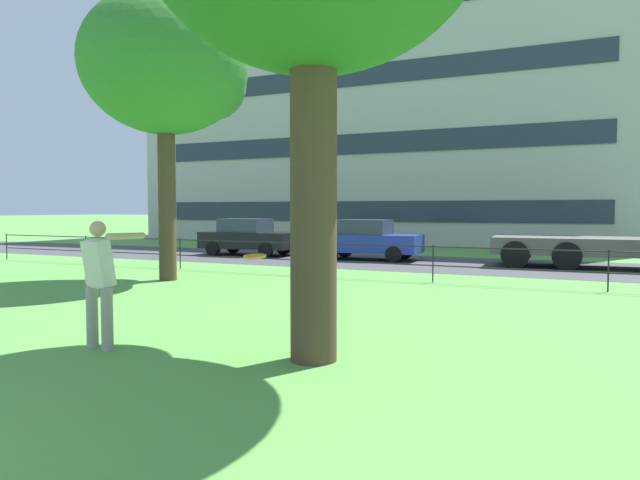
{
  "coord_description": "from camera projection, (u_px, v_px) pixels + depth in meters",
  "views": [
    {
      "loc": [
        5.72,
        -0.67,
        1.95
      ],
      "look_at": [
        0.89,
        9.79,
        1.33
      ],
      "focal_mm": 32.29,
      "sensor_mm": 36.0,
      "label": 1
    }
  ],
  "objects": [
    {
      "name": "street_strip",
      "position": [
        410.0,
        263.0,
        20.83
      ],
      "size": [
        80.0,
        6.22,
        0.01
      ],
      "primitive_type": "cube",
      "color": "#424247",
      "rests_on": "ground"
    },
    {
      "name": "park_fence",
      "position": [
        359.0,
        255.0,
        16.09
      ],
      "size": [
        29.16,
        0.04,
        1.0
      ],
      "color": "black",
      "rests_on": "ground"
    },
    {
      "name": "tree_large_lawn",
      "position": [
        168.0,
        65.0,
        15.63
      ],
      "size": [
        4.49,
        4.85,
        7.78
      ],
      "color": "#4C3828",
      "rests_on": "ground"
    },
    {
      "name": "person_thrower",
      "position": [
        100.0,
        280.0,
        7.96
      ],
      "size": [
        0.59,
        0.78,
        1.78
      ],
      "color": "gray",
      "rests_on": "ground"
    },
    {
      "name": "frisbee",
      "position": [
        255.0,
        256.0,
        6.75
      ],
      "size": [
        0.28,
        0.28,
        0.05
      ],
      "color": "orange"
    },
    {
      "name": "car_black_center",
      "position": [
        248.0,
        237.0,
        24.19
      ],
      "size": [
        4.06,
        1.93,
        1.54
      ],
      "color": "black",
      "rests_on": "ground"
    },
    {
      "name": "car_blue_far_right",
      "position": [
        367.0,
        239.0,
        22.04
      ],
      "size": [
        4.05,
        1.92,
        1.54
      ],
      "color": "#233899",
      "rests_on": "ground"
    },
    {
      "name": "apartment_building_background",
      "position": [
        398.0,
        123.0,
        37.21
      ],
      "size": [
        29.66,
        14.14,
        14.97
      ],
      "color": "#B7B2AD",
      "rests_on": "ground"
    }
  ]
}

